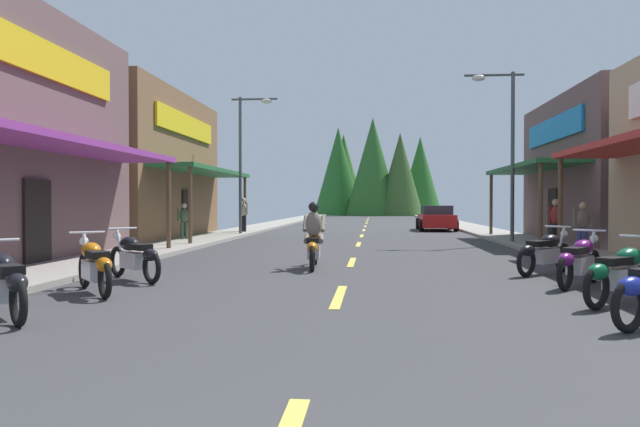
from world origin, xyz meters
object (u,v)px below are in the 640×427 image
(motorcycle_parked_right_3, at_px, (545,252))
(motorcycle_parked_right_2, at_px, (579,260))
(pedestrian_strolling, at_px, (184,220))
(parked_car_curbside, at_px, (436,218))
(streetlamp_left, at_px, (247,146))
(motorcycle_parked_left_2, at_px, (94,265))
(pedestrian_waiting, at_px, (243,213))
(motorcycle_parked_left_3, at_px, (134,256))
(rider_cruising_lead, at_px, (314,241))
(pedestrian_browsing, at_px, (583,224))
(motorcycle_parked_right_1, at_px, (622,273))
(streetlamp_right, at_px, (504,133))
(pedestrian_by_shop, at_px, (556,221))
(motorcycle_parked_left_1, at_px, (5,282))

(motorcycle_parked_right_3, bearing_deg, motorcycle_parked_right_2, -131.39)
(pedestrian_strolling, relative_size, parked_car_curbside, 0.36)
(parked_car_curbside, bearing_deg, streetlamp_left, 124.98)
(streetlamp_left, xyz_separation_m, motorcycle_parked_left_2, (1.18, -17.53, -3.71))
(streetlamp_left, height_order, pedestrian_waiting, streetlamp_left)
(motorcycle_parked_right_3, height_order, motorcycle_parked_left_3, same)
(parked_car_curbside, bearing_deg, rider_cruising_lead, 166.59)
(motorcycle_parked_left_3, height_order, pedestrian_browsing, pedestrian_browsing)
(motorcycle_parked_right_1, bearing_deg, parked_car_curbside, 49.18)
(motorcycle_parked_left_3, bearing_deg, motorcycle_parked_right_2, -139.01)
(parked_car_curbside, bearing_deg, streetlamp_right, -173.09)
(pedestrian_browsing, xyz_separation_m, pedestrian_waiting, (-12.87, 10.09, 0.16))
(parked_car_curbside, bearing_deg, motorcycle_parked_right_1, -179.00)
(motorcycle_parked_right_3, distance_m, pedestrian_by_shop, 7.10)
(motorcycle_parked_right_3, xyz_separation_m, pedestrian_by_shop, (2.22, 6.72, 0.48))
(motorcycle_parked_left_2, xyz_separation_m, pedestrian_waiting, (-1.74, 19.26, 0.57))
(streetlamp_right, height_order, rider_cruising_lead, streetlamp_right)
(motorcycle_parked_left_1, xyz_separation_m, parked_car_curbside, (8.38, 26.19, 0.20))
(motorcycle_parked_left_1, bearing_deg, motorcycle_parked_left_3, -47.25)
(rider_cruising_lead, relative_size, parked_car_curbside, 0.50)
(streetlamp_left, xyz_separation_m, parked_car_curbside, (9.40, 6.46, -3.51))
(pedestrian_strolling, distance_m, parked_car_curbside, 15.46)
(streetlamp_left, xyz_separation_m, streetlamp_right, (10.67, -4.81, -0.06))
(pedestrian_browsing, bearing_deg, motorcycle_parked_left_1, 144.73)
(streetlamp_left, distance_m, rider_cruising_lead, 14.54)
(motorcycle_parked_left_1, bearing_deg, motorcycle_parked_right_1, -123.05)
(motorcycle_parked_right_1, height_order, pedestrian_waiting, pedestrian_waiting)
(motorcycle_parked_right_1, height_order, parked_car_curbside, parked_car_curbside)
(motorcycle_parked_right_1, relative_size, motorcycle_parked_right_3, 1.05)
(motorcycle_parked_left_2, relative_size, pedestrian_strolling, 1.13)
(motorcycle_parked_left_2, xyz_separation_m, rider_cruising_lead, (3.32, 4.16, 0.17))
(pedestrian_by_shop, bearing_deg, streetlamp_right, -95.91)
(pedestrian_browsing, relative_size, parked_car_curbside, 0.36)
(streetlamp_right, bearing_deg, motorcycle_parked_left_2, -126.75)
(motorcycle_parked_right_2, xyz_separation_m, pedestrian_by_shop, (2.13, 8.58, 0.48))
(rider_cruising_lead, bearing_deg, parked_car_curbside, -17.04)
(motorcycle_parked_left_2, distance_m, rider_cruising_lead, 5.33)
(motorcycle_parked_left_1, distance_m, pedestrian_browsing, 16.03)
(motorcycle_parked_right_1, bearing_deg, motorcycle_parked_right_2, 47.39)
(motorcycle_parked_right_1, relative_size, motorcycle_parked_left_3, 1.01)
(motorcycle_parked_right_2, bearing_deg, motorcycle_parked_left_1, 150.66)
(motorcycle_parked_right_1, relative_size, motorcycle_parked_right_2, 0.95)
(motorcycle_parked_left_3, height_order, pedestrian_waiting, pedestrian_waiting)
(streetlamp_right, relative_size, pedestrian_strolling, 4.14)
(streetlamp_left, xyz_separation_m, motorcycle_parked_left_3, (1.17, -15.83, -3.71))
(streetlamp_left, relative_size, motorcycle_parked_left_1, 4.09)
(motorcycle_parked_right_1, distance_m, parked_car_curbside, 24.37)
(motorcycle_parked_left_1, distance_m, motorcycle_parked_left_3, 3.90)
(pedestrian_waiting, bearing_deg, streetlamp_left, -130.59)
(streetlamp_right, xyz_separation_m, parked_car_curbside, (-1.27, 11.27, -3.45))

